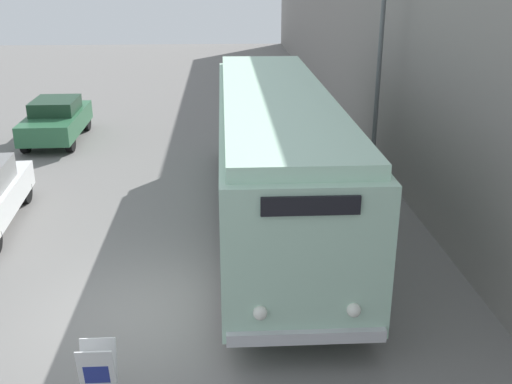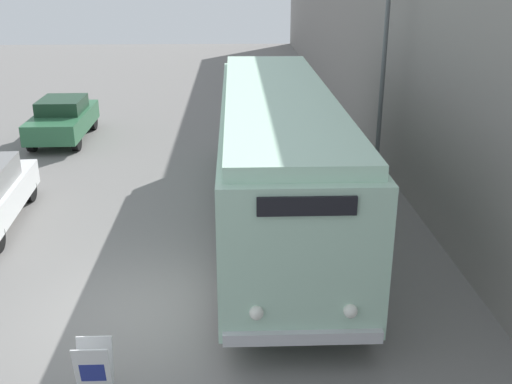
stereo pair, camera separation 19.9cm
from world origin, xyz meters
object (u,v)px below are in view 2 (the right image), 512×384
at_px(sign_board, 94,371).
at_px(vintage_bus, 277,150).
at_px(streetlamp, 387,24).
at_px(parked_car_mid, 63,119).

bearing_deg(sign_board, vintage_bus, 63.98).
height_order(vintage_bus, streetlamp, streetlamp).
bearing_deg(sign_board, parked_car_mid, 106.24).
xyz_separation_m(vintage_bus, parked_car_mid, (-7.09, 7.71, -1.06)).
height_order(sign_board, parked_car_mid, parked_car_mid).
height_order(vintage_bus, sign_board, vintage_bus).
bearing_deg(parked_car_mid, streetlamp, -28.73).
height_order(vintage_bus, parked_car_mid, vintage_bus).
bearing_deg(sign_board, streetlamp, 55.24).
bearing_deg(parked_car_mid, vintage_bus, -48.44).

